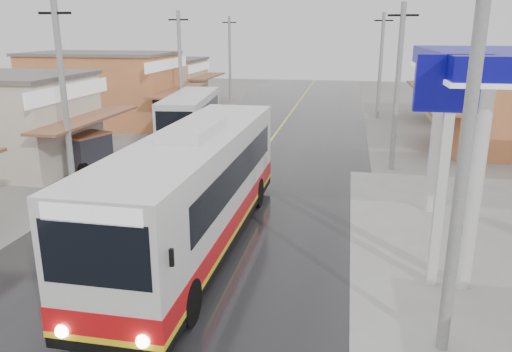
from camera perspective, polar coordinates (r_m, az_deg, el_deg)
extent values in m
plane|color=slate|center=(13.03, -12.79, -15.40)|extent=(120.00, 120.00, 0.00)
cube|color=black|center=(26.40, -0.13, 1.58)|extent=(12.00, 90.00, 0.02)
cube|color=#D8CC4C|center=(26.40, -0.13, 1.60)|extent=(0.15, 90.00, 0.01)
cylinder|color=white|center=(19.79, 19.90, 3.69)|extent=(0.44, 0.44, 5.50)
cylinder|color=white|center=(14.09, 23.57, -1.62)|extent=(0.44, 0.44, 5.50)
cube|color=white|center=(13.85, 20.47, -0.49)|extent=(0.25, 0.25, 6.00)
cube|color=#0D0A90|center=(13.38, 21.55, 9.81)|extent=(1.80, 0.30, 1.40)
cube|color=silver|center=(15.79, -6.90, -0.78)|extent=(2.80, 12.62, 3.09)
cube|color=black|center=(16.35, -6.70, -6.31)|extent=(2.82, 12.64, 0.31)
cube|color=red|center=(16.16, -6.77, -4.60)|extent=(2.84, 12.66, 0.58)
cube|color=yellow|center=(16.28, -6.73, -5.74)|extent=(2.85, 12.67, 0.15)
cube|color=black|center=(16.17, -6.37, 0.91)|extent=(2.80, 10.00, 1.05)
cube|color=black|center=(10.28, -17.86, -8.50)|extent=(2.32, 0.15, 1.36)
cube|color=black|center=(21.51, -1.81, 5.19)|extent=(2.32, 0.15, 1.15)
cube|color=white|center=(9.97, -18.28, -4.12)|extent=(2.12, 0.15, 0.37)
cube|color=silver|center=(15.37, -7.12, 5.29)|extent=(1.30, 3.16, 0.31)
cylinder|color=black|center=(13.11, -17.73, -12.58)|extent=(0.38, 1.16, 1.15)
cylinder|color=black|center=(12.23, -7.85, -14.12)|extent=(0.38, 1.16, 1.15)
cylinder|color=black|center=(20.21, -6.41, -1.50)|extent=(0.38, 1.16, 1.15)
cylinder|color=black|center=(19.65, 0.06, -1.91)|extent=(0.38, 1.16, 1.15)
sphere|color=#FFF2CC|center=(11.49, -21.28, -16.16)|extent=(0.30, 0.30, 0.29)
sphere|color=#FFF2CC|center=(10.72, -12.79, -17.91)|extent=(0.30, 0.30, 0.29)
cube|color=black|center=(11.24, -23.81, -7.26)|extent=(0.08, 0.08, 0.37)
cube|color=black|center=(9.92, -9.63, -9.18)|extent=(0.08, 0.08, 0.37)
cube|color=silver|center=(31.39, -7.49, 7.02)|extent=(3.28, 8.94, 2.43)
cube|color=#1D3EA0|center=(31.53, -7.43, 5.54)|extent=(3.33, 8.98, 0.97)
cube|color=black|center=(31.33, -7.51, 7.63)|extent=(3.16, 7.49, 0.87)
cube|color=black|center=(27.18, -9.31, 6.21)|extent=(2.03, 0.34, 1.07)
cylinder|color=black|center=(28.88, -10.64, 3.60)|extent=(0.40, 1.00, 0.97)
cylinder|color=black|center=(28.43, -6.56, 3.57)|extent=(0.40, 1.00, 0.97)
cylinder|color=black|center=(34.80, -8.11, 5.89)|extent=(0.40, 1.00, 0.97)
cylinder|color=black|center=(34.42, -4.69, 5.88)|extent=(0.40, 1.00, 0.97)
imported|color=black|center=(22.16, -15.09, -0.75)|extent=(0.86, 1.79, 0.90)
imported|color=#277541|center=(21.81, -15.44, 0.74)|extent=(0.60, 0.44, 1.51)
cube|color=#26262D|center=(26.28, -18.71, 2.87)|extent=(1.97, 2.45, 1.38)
cube|color=brown|center=(26.12, -18.86, 4.46)|extent=(2.04, 2.52, 0.11)
cylinder|color=black|center=(26.50, -20.84, 1.23)|extent=(0.38, 0.67, 0.64)
cylinder|color=black|center=(27.46, -18.53, 1.96)|extent=(0.38, 0.67, 0.64)
cylinder|color=black|center=(25.36, -19.13, 0.74)|extent=(0.32, 0.65, 0.64)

